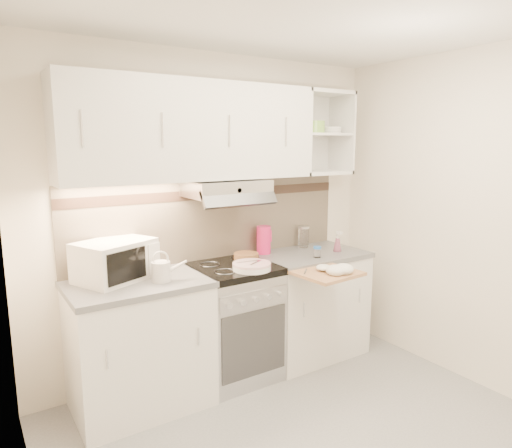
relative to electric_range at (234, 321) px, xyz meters
name	(u,v)px	position (x,y,z in m)	size (l,w,h in m)	color
room_shell	(294,175)	(0.00, -0.73, 1.18)	(3.04, 2.84, 2.52)	white
base_cabinet_left	(140,347)	(-0.75, 0.00, -0.02)	(0.90, 0.60, 0.86)	white
worktop_left	(137,284)	(-0.75, 0.00, 0.43)	(0.92, 0.62, 0.04)	slate
base_cabinet_right	(309,305)	(0.75, 0.00, -0.02)	(0.90, 0.60, 0.86)	white
worktop_right	(310,255)	(0.75, 0.00, 0.43)	(0.92, 0.62, 0.04)	slate
electric_range	(234,321)	(0.00, 0.00, 0.00)	(0.60, 0.60, 0.90)	#B7B7BC
microwave	(115,260)	(-0.86, 0.12, 0.58)	(0.58, 0.52, 0.27)	silver
watering_can	(162,270)	(-0.60, -0.09, 0.52)	(0.25, 0.13, 0.21)	silver
plate_stack	(252,266)	(0.05, -0.18, 0.48)	(0.28, 0.28, 0.06)	white
bread_loaf	(246,256)	(0.18, 0.11, 0.47)	(0.20, 0.20, 0.05)	olive
pink_pitcher	(264,240)	(0.41, 0.19, 0.57)	(0.13, 0.12, 0.23)	#DD1E62
glass_jar	(303,237)	(0.84, 0.20, 0.54)	(0.10, 0.10, 0.19)	white
spice_jar	(317,252)	(0.69, -0.16, 0.50)	(0.06, 0.06, 0.09)	white
spray_bottle	(337,243)	(0.98, -0.09, 0.52)	(0.07, 0.07, 0.18)	pink
cutting_board	(327,273)	(0.52, -0.47, 0.42)	(0.44, 0.39, 0.02)	tan
dish_towel	(335,267)	(0.56, -0.51, 0.47)	(0.26, 0.22, 0.07)	white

